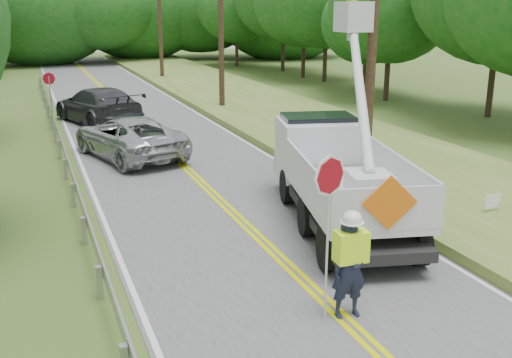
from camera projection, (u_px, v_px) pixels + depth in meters
name	position (u px, v px, depth m)	size (l,w,h in m)	color
road	(179.00, 161.00, 22.15)	(7.20, 96.00, 0.03)	#48474A
guardrail	(63.00, 151.00, 21.40)	(0.18, 48.00, 0.77)	#9A9CA2
utility_poles	(272.00, 14.00, 25.10)	(1.60, 43.30, 10.00)	black
tall_grass_verge	(345.00, 142.00, 24.58)	(7.00, 96.00, 0.30)	#556627
treeline_right	(380.00, 1.00, 36.58)	(11.48, 53.55, 10.47)	#332319
treeline_horizon	(86.00, 6.00, 58.87)	(57.28, 15.36, 12.04)	#144D13
flagger	(350.00, 261.00, 10.79)	(1.18, 0.50, 3.14)	#191E33
bucket_truck	(334.00, 157.00, 16.38)	(4.35, 7.42, 6.90)	black
suv_silver	(129.00, 137.00, 22.49)	(2.61, 5.66, 1.57)	#ACB0B4
suv_darkgrey	(98.00, 105.00, 28.96)	(2.47, 6.08, 1.76)	#34353B
stop_sign_permanent	(50.00, 92.00, 27.24)	(0.57, 0.09, 2.67)	#9A9CA2
yard_sign	(492.00, 202.00, 15.80)	(0.53, 0.07, 0.77)	white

